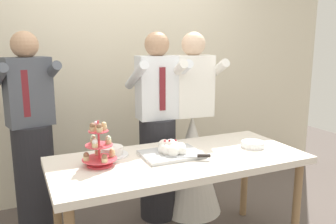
% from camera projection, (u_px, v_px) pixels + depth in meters
% --- Properties ---
extents(rear_wall, '(5.20, 0.10, 2.90)m').
position_uv_depth(rear_wall, '(121.00, 54.00, 3.57)').
color(rear_wall, beige).
rests_on(rear_wall, ground_plane).
extents(dessert_table, '(1.80, 0.80, 0.78)m').
position_uv_depth(dessert_table, '(179.00, 167.00, 2.50)').
color(dessert_table, silver).
rests_on(dessert_table, ground_plane).
extents(cupcake_stand, '(0.23, 0.23, 0.31)m').
position_uv_depth(cupcake_stand, '(99.00, 148.00, 2.29)').
color(cupcake_stand, '#D83F4C').
rests_on(cupcake_stand, dessert_table).
extents(main_cake_tray, '(0.42, 0.37, 0.13)m').
position_uv_depth(main_cake_tray, '(172.00, 150.00, 2.50)').
color(main_cake_tray, silver).
rests_on(main_cake_tray, dessert_table).
extents(plate_stack, '(0.18, 0.18, 0.04)m').
position_uv_depth(plate_stack, '(253.00, 144.00, 2.70)').
color(plate_stack, white).
rests_on(plate_stack, dessert_table).
extents(round_cake, '(0.24, 0.24, 0.07)m').
position_uv_depth(round_cake, '(112.00, 151.00, 2.51)').
color(round_cake, white).
rests_on(round_cake, dessert_table).
extents(person_groom, '(0.48, 0.50, 1.66)m').
position_uv_depth(person_groom, '(157.00, 137.00, 3.08)').
color(person_groom, '#232328').
rests_on(person_groom, ground_plane).
extents(person_bride, '(0.56, 0.56, 1.66)m').
position_uv_depth(person_bride, '(192.00, 151.00, 3.22)').
color(person_bride, white).
rests_on(person_bride, ground_plane).
extents(person_guest, '(0.56, 0.58, 1.66)m').
position_uv_depth(person_guest, '(33.00, 146.00, 2.84)').
color(person_guest, '#232328').
rests_on(person_guest, ground_plane).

